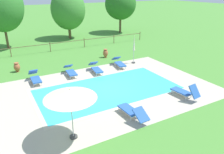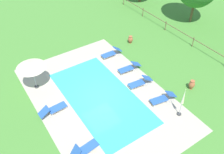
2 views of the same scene
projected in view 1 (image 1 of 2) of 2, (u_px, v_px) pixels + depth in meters
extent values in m
plane|color=#478433|center=(108.00, 89.00, 14.67)|extent=(160.00, 160.00, 0.00)
cube|color=#B2A893|center=(108.00, 89.00, 14.67)|extent=(13.73, 9.20, 0.01)
cube|color=#38C6D1|center=(108.00, 89.00, 14.67)|extent=(9.17, 4.64, 0.01)
cube|color=#C0B59F|center=(93.00, 77.00, 16.64)|extent=(9.65, 0.24, 0.01)
cube|color=#C0B59F|center=(128.00, 105.00, 12.69)|extent=(9.65, 0.24, 0.01)
cube|color=#C0B59F|center=(163.00, 76.00, 16.79)|extent=(0.24, 4.64, 0.01)
cube|color=#C0B59F|center=(36.00, 107.00, 12.54)|extent=(0.24, 4.64, 0.01)
cube|color=#2856A8|center=(36.00, 80.00, 15.41)|extent=(0.62, 1.31, 0.07)
cube|color=#2856A8|center=(33.00, 72.00, 16.13)|extent=(0.61, 0.74, 0.54)
cube|color=silver|center=(36.00, 80.00, 15.43)|extent=(0.59, 1.28, 0.04)
cylinder|color=silver|center=(42.00, 84.00, 15.13)|extent=(0.04, 0.04, 0.28)
cylinder|color=silver|center=(34.00, 85.00, 14.91)|extent=(0.04, 0.04, 0.28)
cylinder|color=silver|center=(38.00, 79.00, 16.04)|extent=(0.04, 0.04, 0.28)
cylinder|color=silver|center=(31.00, 80.00, 15.81)|extent=(0.04, 0.04, 0.28)
cube|color=#2856A8|center=(181.00, 91.00, 13.69)|extent=(0.75, 1.36, 0.07)
cube|color=#2856A8|center=(195.00, 91.00, 12.89)|extent=(0.66, 0.62, 0.72)
cube|color=silver|center=(181.00, 92.00, 13.71)|extent=(0.72, 1.33, 0.04)
cylinder|color=silver|center=(171.00, 92.00, 14.03)|extent=(0.04, 0.04, 0.28)
cylinder|color=silver|center=(176.00, 90.00, 14.31)|extent=(0.04, 0.04, 0.28)
cylinder|color=silver|center=(186.00, 98.00, 13.20)|extent=(0.04, 0.04, 0.28)
cylinder|color=silver|center=(191.00, 96.00, 13.48)|extent=(0.04, 0.04, 0.28)
cube|color=#2856A8|center=(120.00, 64.00, 18.51)|extent=(0.81, 1.38, 0.07)
cube|color=#2856A8|center=(116.00, 58.00, 19.32)|extent=(0.72, 0.85, 0.48)
cube|color=silver|center=(120.00, 65.00, 18.53)|extent=(0.78, 1.35, 0.04)
cylinder|color=silver|center=(126.00, 68.00, 18.18)|extent=(0.04, 0.04, 0.28)
cylinder|color=silver|center=(120.00, 68.00, 18.02)|extent=(0.04, 0.04, 0.28)
cylinder|color=silver|center=(121.00, 64.00, 19.14)|extent=(0.04, 0.04, 0.28)
cylinder|color=silver|center=(115.00, 64.00, 18.98)|extent=(0.04, 0.04, 0.28)
cube|color=#2856A8|center=(129.00, 109.00, 11.66)|extent=(0.67, 1.33, 0.07)
cube|color=#2856A8|center=(141.00, 115.00, 10.79)|extent=(0.64, 0.79, 0.49)
cube|color=silver|center=(129.00, 110.00, 11.68)|extent=(0.64, 1.30, 0.04)
cylinder|color=silver|center=(119.00, 109.00, 12.03)|extent=(0.04, 0.04, 0.28)
cylinder|color=silver|center=(126.00, 107.00, 12.28)|extent=(0.04, 0.04, 0.28)
cylinder|color=silver|center=(131.00, 119.00, 11.17)|extent=(0.04, 0.04, 0.28)
cylinder|color=silver|center=(139.00, 116.00, 11.42)|extent=(0.04, 0.04, 0.28)
cube|color=#2856A8|center=(72.00, 73.00, 16.65)|extent=(0.70, 1.34, 0.07)
cube|color=#2856A8|center=(68.00, 66.00, 17.44)|extent=(0.66, 0.82, 0.45)
cube|color=silver|center=(72.00, 73.00, 16.67)|extent=(0.67, 1.32, 0.04)
cylinder|color=silver|center=(77.00, 77.00, 16.35)|extent=(0.04, 0.04, 0.28)
cylinder|color=silver|center=(70.00, 78.00, 16.16)|extent=(0.04, 0.04, 0.28)
cylinder|color=silver|center=(73.00, 72.00, 17.28)|extent=(0.04, 0.04, 0.28)
cylinder|color=silver|center=(67.00, 73.00, 17.09)|extent=(0.04, 0.04, 0.28)
cube|color=#2856A8|center=(97.00, 70.00, 17.22)|extent=(0.75, 1.36, 0.07)
cube|color=#2856A8|center=(93.00, 63.00, 18.01)|extent=(0.68, 0.82, 0.49)
cube|color=silver|center=(97.00, 70.00, 17.25)|extent=(0.71, 1.33, 0.04)
cylinder|color=silver|center=(103.00, 74.00, 16.91)|extent=(0.04, 0.04, 0.28)
cylinder|color=silver|center=(96.00, 75.00, 16.73)|extent=(0.04, 0.04, 0.28)
cylinder|color=silver|center=(98.00, 69.00, 17.85)|extent=(0.04, 0.04, 0.28)
cylinder|color=silver|center=(92.00, 70.00, 17.67)|extent=(0.04, 0.04, 0.28)
cylinder|color=#383838|center=(74.00, 137.00, 9.97)|extent=(0.36, 0.36, 0.08)
cylinder|color=#B2B5B7|center=(72.00, 115.00, 9.53)|extent=(0.04, 0.04, 2.39)
cone|color=beige|center=(70.00, 94.00, 9.15)|extent=(2.26, 2.26, 0.39)
sphere|color=beige|center=(70.00, 89.00, 9.07)|extent=(0.06, 0.06, 0.06)
cylinder|color=#383838|center=(133.00, 63.00, 19.74)|extent=(0.32, 0.32, 0.08)
cylinder|color=#B2B5B7|center=(134.00, 57.00, 19.53)|extent=(0.04, 0.04, 1.17)
cone|color=beige|center=(134.00, 43.00, 19.07)|extent=(0.20, 0.20, 1.28)
sphere|color=beige|center=(134.00, 36.00, 18.82)|extent=(0.05, 0.05, 0.05)
cylinder|color=#A85B38|center=(106.00, 57.00, 21.30)|extent=(0.26, 0.26, 0.08)
ellipsoid|color=#A85B38|center=(105.00, 53.00, 21.15)|extent=(0.47, 0.47, 0.71)
cylinder|color=#A85B38|center=(105.00, 50.00, 21.02)|extent=(0.35, 0.35, 0.06)
cylinder|color=#A85B38|center=(18.00, 71.00, 17.68)|extent=(0.26, 0.26, 0.08)
ellipsoid|color=#A85B38|center=(17.00, 67.00, 17.55)|extent=(0.48, 0.48, 0.65)
cylinder|color=#A85B38|center=(16.00, 63.00, 17.42)|extent=(0.36, 0.36, 0.06)
cylinder|color=brown|center=(11.00, 52.00, 21.29)|extent=(0.08, 0.08, 1.05)
cylinder|color=brown|center=(50.00, 47.00, 23.02)|extent=(0.08, 0.08, 1.05)
cylinder|color=brown|center=(84.00, 43.00, 24.75)|extent=(0.08, 0.08, 1.05)
cylinder|color=brown|center=(114.00, 39.00, 26.48)|extent=(0.08, 0.08, 1.05)
cylinder|color=brown|center=(140.00, 36.00, 28.22)|extent=(0.08, 0.08, 1.05)
cube|color=brown|center=(50.00, 44.00, 22.90)|extent=(23.01, 0.05, 0.05)
cylinder|color=brown|center=(120.00, 24.00, 32.63)|extent=(0.31, 0.31, 2.40)
ellipsoid|color=#286623|center=(121.00, 4.00, 31.54)|extent=(4.44, 4.44, 4.43)
cylinder|color=brown|center=(70.00, 31.00, 29.07)|extent=(0.35, 0.35, 1.76)
ellipsoid|color=#3D7F33|center=(68.00, 9.00, 28.01)|extent=(4.35, 4.35, 5.08)
cylinder|color=brown|center=(7.00, 37.00, 24.12)|extent=(0.26, 0.26, 2.47)
ellipsoid|color=#33752D|center=(1.00, 6.00, 22.89)|extent=(4.56, 4.56, 5.39)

